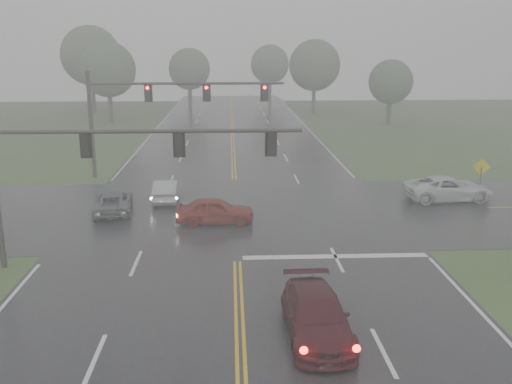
{
  "coord_description": "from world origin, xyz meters",
  "views": [
    {
      "loc": [
        -0.25,
        -9.93,
        9.42
      ],
      "look_at": [
        0.93,
        16.0,
        2.7
      ],
      "focal_mm": 40.0,
      "sensor_mm": 36.0,
      "label": 1
    }
  ],
  "objects_px": {
    "sedan_maroon": "(316,336)",
    "signal_gantry_far": "(151,103)",
    "sedan_red": "(215,224)",
    "pickup_white": "(447,200)",
    "sedan_silver": "(167,201)",
    "car_grey": "(114,213)",
    "signal_gantry_near": "(91,160)"
  },
  "relations": [
    {
      "from": "sedan_maroon",
      "to": "signal_gantry_far",
      "type": "distance_m",
      "value": 26.1
    },
    {
      "from": "sedan_maroon",
      "to": "sedan_red",
      "type": "bearing_deg",
      "value": 105.01
    },
    {
      "from": "pickup_white",
      "to": "sedan_silver",
      "type": "bearing_deg",
      "value": 83.59
    },
    {
      "from": "sedan_silver",
      "to": "signal_gantry_far",
      "type": "relative_size",
      "value": 0.29
    },
    {
      "from": "sedan_silver",
      "to": "sedan_red",
      "type": "bearing_deg",
      "value": 121.45
    },
    {
      "from": "car_grey",
      "to": "pickup_white",
      "type": "height_order",
      "value": "pickup_white"
    },
    {
      "from": "sedan_maroon",
      "to": "car_grey",
      "type": "xyz_separation_m",
      "value": [
        -9.56,
        14.84,
        0.0
      ]
    },
    {
      "from": "signal_gantry_near",
      "to": "signal_gantry_far",
      "type": "height_order",
      "value": "signal_gantry_far"
    },
    {
      "from": "sedan_red",
      "to": "sedan_maroon",
      "type": "bearing_deg",
      "value": -164.87
    },
    {
      "from": "signal_gantry_far",
      "to": "signal_gantry_near",
      "type": "bearing_deg",
      "value": -90.78
    },
    {
      "from": "sedan_maroon",
      "to": "sedan_red",
      "type": "height_order",
      "value": "same"
    },
    {
      "from": "signal_gantry_near",
      "to": "car_grey",
      "type": "bearing_deg",
      "value": 96.43
    },
    {
      "from": "signal_gantry_far",
      "to": "sedan_red",
      "type": "bearing_deg",
      "value": -67.73
    },
    {
      "from": "sedan_silver",
      "to": "signal_gantry_near",
      "type": "distance_m",
      "value": 11.83
    },
    {
      "from": "sedan_red",
      "to": "sedan_silver",
      "type": "height_order",
      "value": "sedan_red"
    },
    {
      "from": "car_grey",
      "to": "signal_gantry_near",
      "type": "height_order",
      "value": "signal_gantry_near"
    },
    {
      "from": "sedan_silver",
      "to": "car_grey",
      "type": "xyz_separation_m",
      "value": [
        -2.79,
        -2.51,
        0.0
      ]
    },
    {
      "from": "pickup_white",
      "to": "signal_gantry_far",
      "type": "height_order",
      "value": "signal_gantry_far"
    },
    {
      "from": "car_grey",
      "to": "signal_gantry_near",
      "type": "distance_m",
      "value": 9.49
    },
    {
      "from": "sedan_maroon",
      "to": "pickup_white",
      "type": "relative_size",
      "value": 0.92
    },
    {
      "from": "sedan_red",
      "to": "signal_gantry_far",
      "type": "distance_m",
      "value": 13.64
    },
    {
      "from": "car_grey",
      "to": "pickup_white",
      "type": "relative_size",
      "value": 0.83
    },
    {
      "from": "sedan_silver",
      "to": "pickup_white",
      "type": "distance_m",
      "value": 17.52
    },
    {
      "from": "sedan_red",
      "to": "signal_gantry_near",
      "type": "height_order",
      "value": "signal_gantry_near"
    },
    {
      "from": "sedan_maroon",
      "to": "pickup_white",
      "type": "xyz_separation_m",
      "value": [
        10.73,
        16.63,
        0.0
      ]
    },
    {
      "from": "pickup_white",
      "to": "signal_gantry_near",
      "type": "distance_m",
      "value": 22.28
    },
    {
      "from": "signal_gantry_far",
      "to": "sedan_maroon",
      "type": "bearing_deg",
      "value": -70.78
    },
    {
      "from": "sedan_maroon",
      "to": "sedan_silver",
      "type": "relative_size",
      "value": 1.2
    },
    {
      "from": "signal_gantry_near",
      "to": "signal_gantry_far",
      "type": "xyz_separation_m",
      "value": [
        0.24,
        17.43,
        0.65
      ]
    },
    {
      "from": "sedan_red",
      "to": "signal_gantry_near",
      "type": "relative_size",
      "value": 0.32
    },
    {
      "from": "sedan_maroon",
      "to": "sedan_red",
      "type": "relative_size",
      "value": 1.17
    },
    {
      "from": "sedan_red",
      "to": "signal_gantry_far",
      "type": "xyz_separation_m",
      "value": [
        -4.75,
        11.59,
        5.4
      ]
    }
  ]
}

